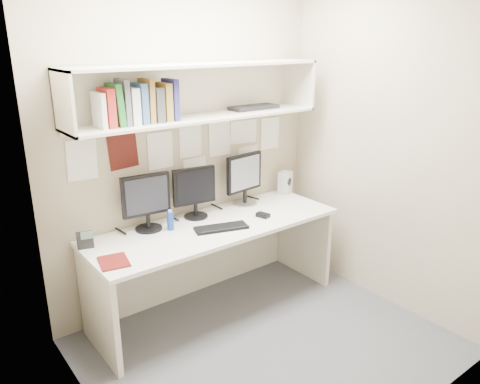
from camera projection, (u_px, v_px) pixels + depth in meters
floor at (268, 346)px, 3.34m from camera, size 2.40×2.00×0.01m
wall_back at (188, 144)px, 3.69m from camera, size 2.40×0.02×2.60m
wall_front at (413, 217)px, 2.18m from camera, size 2.40×0.02×2.60m
wall_left at (83, 212)px, 2.24m from camera, size 0.02×2.00×2.60m
wall_right at (388, 145)px, 3.63m from camera, size 0.02×2.00×2.60m
desk at (215, 266)px, 3.72m from camera, size 2.00×0.70×0.73m
overhead_hutch at (196, 91)px, 3.45m from camera, size 2.00×0.38×0.40m
pinned_papers at (189, 150)px, 3.70m from camera, size 1.92×0.01×0.48m
monitor_left at (146, 199)px, 3.43m from camera, size 0.37×0.20×0.43m
monitor_center at (195, 190)px, 3.67m from camera, size 0.35×0.19×0.41m
monitor_right at (244, 177)px, 3.96m from camera, size 0.38×0.21×0.44m
keyboard at (221, 228)px, 3.50m from camera, size 0.42×0.26×0.02m
mouse at (263, 215)px, 3.73m from camera, size 0.09×0.12×0.03m
speaker at (285, 182)px, 4.28m from camera, size 0.13×0.14×0.20m
blue_bottle at (170, 220)px, 3.47m from camera, size 0.05×0.05×0.16m
maroon_notebook at (114, 262)px, 2.98m from camera, size 0.22×0.25×0.01m
desk_phone at (85, 240)px, 3.19m from camera, size 0.13×0.12×0.13m
book_stack at (137, 104)px, 3.14m from camera, size 0.56×0.19×0.30m
hutch_tray at (254, 107)px, 3.80m from camera, size 0.42×0.16×0.03m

